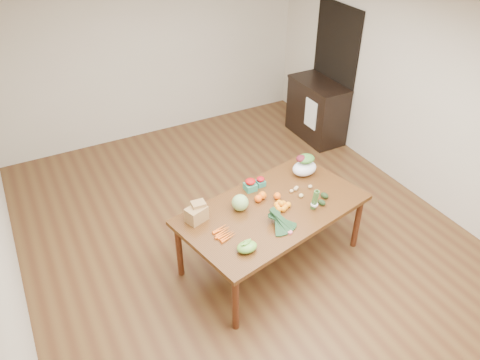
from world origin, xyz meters
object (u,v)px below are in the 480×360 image
dining_table (271,234)px  cabbage (240,203)px  kale_bunch (283,222)px  asparagus_bundle (315,200)px  salad_bag (305,166)px  paper_bag (196,213)px  mandarin_cluster (281,205)px  cabinet (317,110)px

dining_table → cabbage: size_ratio=11.16×
cabbage → kale_bunch: cabbage is taller
asparagus_bundle → salad_bag: 0.66m
paper_bag → mandarin_cluster: 0.91m
dining_table → cabbage: bearing=144.3°
kale_bunch → asparagus_bundle: size_ratio=1.60×
cabinet → paper_bag: (-2.94, -1.94, 0.38)m
dining_table → paper_bag: (-0.80, 0.19, 0.47)m
cabinet → salad_bag: (-1.48, -1.76, 0.40)m
cabinet → salad_bag: size_ratio=3.41×
cabinet → cabbage: size_ratio=5.72×
asparagus_bundle → dining_table: bearing=136.4°
asparagus_bundle → salad_bag: size_ratio=0.83×
salad_bag → paper_bag: bearing=-172.8°
paper_bag → kale_bunch: size_ratio=0.69×
cabbage → mandarin_cluster: 0.44m
cabbage → asparagus_bundle: size_ratio=0.71×
cabinet → mandarin_cluster: size_ratio=5.67×
dining_table → cabbage: 0.58m
cabinet → paper_bag: bearing=-146.5°
dining_table → mandarin_cluster: mandarin_cluster is taller
mandarin_cluster → kale_bunch: size_ratio=0.45×
dining_table → mandarin_cluster: size_ratio=11.06×
cabbage → kale_bunch: 0.53m
paper_bag → cabbage: size_ratio=1.55×
dining_table → salad_bag: size_ratio=6.65×
salad_bag → kale_bunch: bearing=-136.4°
asparagus_bundle → cabinet: bearing=41.0°
dining_table → kale_bunch: bearing=-116.5°
asparagus_bundle → cabbage: bearing=140.0°
kale_bunch → salad_bag: (0.74, 0.70, 0.04)m
mandarin_cluster → asparagus_bundle: asparagus_bundle is taller
kale_bunch → cabinet: bearing=35.7°
cabbage → asparagus_bundle: bearing=-27.8°
cabinet → salad_bag: salad_bag is taller
paper_bag → mandarin_cluster: bearing=-15.4°
dining_table → mandarin_cluster: 0.43m
paper_bag → cabbage: 0.48m
cabbage → paper_bag: bearing=174.1°
dining_table → kale_bunch: kale_bunch is taller
cabinet → paper_bag: paper_bag is taller
cabbage → mandarin_cluster: cabbage is taller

